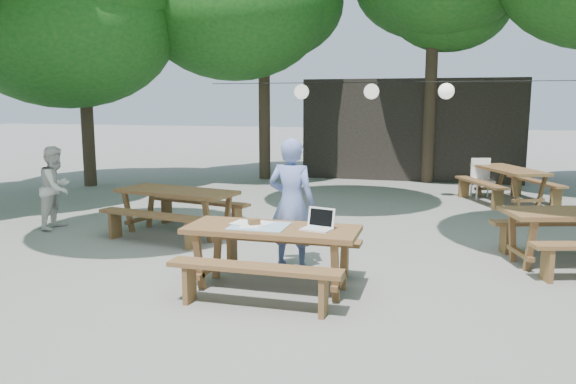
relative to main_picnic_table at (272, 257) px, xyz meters
The scene contains 11 objects.
ground 0.87m from the main_picnic_table, 51.30° to the left, with size 80.00×80.00×0.00m, color slate.
pavilion 11.20m from the main_picnic_table, 84.91° to the left, with size 6.00×3.00×2.80m, color black.
main_picnic_table is the anchor object (origin of this frame).
picnic_table_nw 3.21m from the main_picnic_table, 136.25° to the left, with size 2.17×1.92×0.75m.
picnic_table_far_e 7.61m from the main_picnic_table, 64.53° to the left, with size 2.22×2.38×0.75m.
woman 1.05m from the main_picnic_table, 91.12° to the left, with size 0.63×0.41×1.72m, color #7085CD.
second_person 5.00m from the main_picnic_table, 155.23° to the left, with size 0.69×0.54×1.43m, color silver.
plastic_chair 7.80m from the main_picnic_table, 69.16° to the left, with size 0.54×0.54×0.90m.
laptop 0.69m from the main_picnic_table, ahead, with size 0.38×0.33×0.24m.
tabletop_clutter 0.41m from the main_picnic_table, behind, with size 0.70×0.56×0.08m.
paper_lanterns 6.92m from the main_picnic_table, 87.37° to the left, with size 9.00×0.34×0.38m.
Camera 1 is at (1.37, -6.67, 2.19)m, focal length 35.00 mm.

